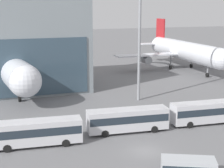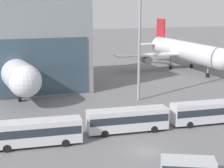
{
  "view_description": "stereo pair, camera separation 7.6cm",
  "coord_description": "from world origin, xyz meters",
  "px_view_note": "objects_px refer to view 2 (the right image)",
  "views": [
    {
      "loc": [
        -17.09,
        -35.35,
        17.29
      ],
      "look_at": [
        2.71,
        19.64,
        4.0
      ],
      "focal_mm": 55.0,
      "sensor_mm": 36.0,
      "label": 1
    },
    {
      "loc": [
        -17.02,
        -35.37,
        17.29
      ],
      "look_at": [
        2.71,
        19.64,
        4.0
      ],
      "focal_mm": 55.0,
      "sensor_mm": 36.0,
      "label": 2
    }
  ],
  "objects_px": {
    "airliner_at_gate_near": "(6,64)",
    "shuttle_bus_2": "(208,111)",
    "service_van_foreground": "(188,167)",
    "airliner_at_gate_far": "(184,51)",
    "shuttle_bus_1": "(128,119)",
    "shuttle_bus_0": "(36,131)",
    "floodlight_mast": "(140,7)"
  },
  "relations": [
    {
      "from": "shuttle_bus_1",
      "to": "service_van_foreground",
      "type": "height_order",
      "value": "shuttle_bus_1"
    },
    {
      "from": "airliner_at_gate_far",
      "to": "shuttle_bus_2",
      "type": "bearing_deg",
      "value": -25.69
    },
    {
      "from": "shuttle_bus_0",
      "to": "shuttle_bus_2",
      "type": "bearing_deg",
      "value": 5.54
    },
    {
      "from": "service_van_foreground",
      "to": "shuttle_bus_0",
      "type": "bearing_deg",
      "value": 159.77
    },
    {
      "from": "airliner_at_gate_near",
      "to": "shuttle_bus_2",
      "type": "distance_m",
      "value": 44.65
    },
    {
      "from": "airliner_at_gate_near",
      "to": "floodlight_mast",
      "type": "bearing_deg",
      "value": 42.4
    },
    {
      "from": "shuttle_bus_2",
      "to": "service_van_foreground",
      "type": "distance_m",
      "value": 18.29
    },
    {
      "from": "service_van_foreground",
      "to": "airliner_at_gate_far",
      "type": "bearing_deg",
      "value": 85.0
    },
    {
      "from": "shuttle_bus_1",
      "to": "floodlight_mast",
      "type": "xyz_separation_m",
      "value": [
        8.31,
        14.87,
        15.22
      ]
    },
    {
      "from": "shuttle_bus_0",
      "to": "airliner_at_gate_near",
      "type": "bearing_deg",
      "value": 98.5
    },
    {
      "from": "airliner_at_gate_far",
      "to": "service_van_foreground",
      "type": "height_order",
      "value": "airliner_at_gate_far"
    },
    {
      "from": "airliner_at_gate_far",
      "to": "shuttle_bus_2",
      "type": "distance_m",
      "value": 46.29
    },
    {
      "from": "shuttle_bus_1",
      "to": "shuttle_bus_2",
      "type": "bearing_deg",
      "value": 2.37
    },
    {
      "from": "shuttle_bus_1",
      "to": "shuttle_bus_2",
      "type": "xyz_separation_m",
      "value": [
        12.71,
        -0.76,
        0.0
      ]
    },
    {
      "from": "shuttle_bus_0",
      "to": "floodlight_mast",
      "type": "distance_m",
      "value": 30.25
    },
    {
      "from": "shuttle_bus_0",
      "to": "floodlight_mast",
      "type": "bearing_deg",
      "value": 42.22
    },
    {
      "from": "airliner_at_gate_far",
      "to": "service_van_foreground",
      "type": "relative_size",
      "value": 6.66
    },
    {
      "from": "airliner_at_gate_far",
      "to": "floodlight_mast",
      "type": "relative_size",
      "value": 1.41
    },
    {
      "from": "shuttle_bus_2",
      "to": "floodlight_mast",
      "type": "xyz_separation_m",
      "value": [
        -4.4,
        15.63,
        15.22
      ]
    },
    {
      "from": "shuttle_bus_1",
      "to": "shuttle_bus_2",
      "type": "distance_m",
      "value": 12.73
    },
    {
      "from": "shuttle_bus_2",
      "to": "service_van_foreground",
      "type": "height_order",
      "value": "shuttle_bus_2"
    },
    {
      "from": "airliner_at_gate_far",
      "to": "shuttle_bus_1",
      "type": "relative_size",
      "value": 3.38
    },
    {
      "from": "shuttle_bus_0",
      "to": "shuttle_bus_1",
      "type": "distance_m",
      "value": 12.73
    },
    {
      "from": "shuttle_bus_0",
      "to": "floodlight_mast",
      "type": "relative_size",
      "value": 0.42
    },
    {
      "from": "airliner_at_gate_far",
      "to": "service_van_foreground",
      "type": "xyz_separation_m",
      "value": [
        -32.72,
        -55.04,
        -3.93
      ]
    },
    {
      "from": "airliner_at_gate_far",
      "to": "shuttle_bus_0",
      "type": "height_order",
      "value": "airliner_at_gate_far"
    },
    {
      "from": "shuttle_bus_1",
      "to": "airliner_at_gate_near",
      "type": "bearing_deg",
      "value": 118.41
    },
    {
      "from": "service_van_foreground",
      "to": "airliner_at_gate_near",
      "type": "bearing_deg",
      "value": 132.82
    },
    {
      "from": "shuttle_bus_2",
      "to": "airliner_at_gate_far",
      "type": "bearing_deg",
      "value": 68.49
    },
    {
      "from": "airliner_at_gate_far",
      "to": "shuttle_bus_1",
      "type": "distance_m",
      "value": 52.62
    },
    {
      "from": "airliner_at_gate_near",
      "to": "service_van_foreground",
      "type": "relative_size",
      "value": 7.32
    },
    {
      "from": "airliner_at_gate_near",
      "to": "airliner_at_gate_far",
      "type": "xyz_separation_m",
      "value": [
        47.82,
        5.93,
        0.21
      ]
    }
  ]
}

